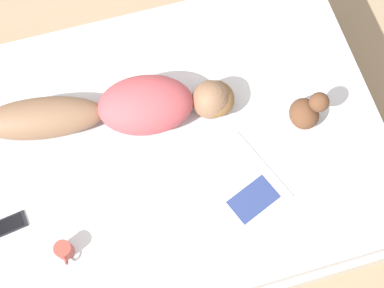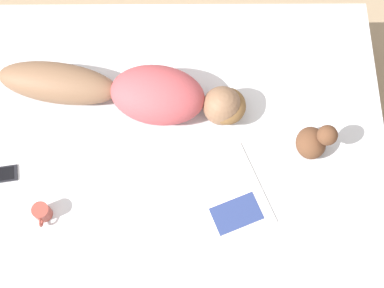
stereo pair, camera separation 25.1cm
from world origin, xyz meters
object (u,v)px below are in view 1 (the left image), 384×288
(cell_phone, at_px, (9,225))
(open_magazine, at_px, (240,183))
(coffee_mug, at_px, (64,250))
(person, at_px, (121,109))

(cell_phone, bearing_deg, open_magazine, 76.42)
(open_magazine, bearing_deg, cell_phone, -117.06)
(coffee_mug, xyz_separation_m, cell_phone, (-0.19, -0.22, -0.04))
(person, bearing_deg, coffee_mug, -25.62)
(open_magazine, distance_m, coffee_mug, 0.85)
(person, height_order, open_magazine, person)
(open_magazine, bearing_deg, coffee_mug, -105.44)
(open_magazine, distance_m, cell_phone, 1.07)
(person, distance_m, coffee_mug, 0.70)
(person, distance_m, cell_phone, 0.74)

